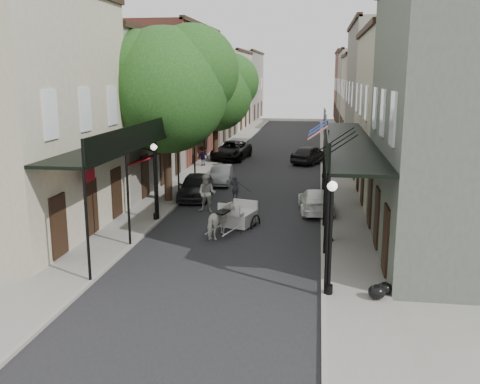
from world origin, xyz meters
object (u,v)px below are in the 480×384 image
(tree_far, at_px, (220,90))
(carriage, at_px, (242,205))
(pedestrian_sidewalk_right, at_px, (329,222))
(car_left_mid, at_px, (221,175))
(tree_near, at_px, (174,85))
(car_left_near, at_px, (196,186))
(lamppost_right_near, at_px, (330,236))
(car_right_far, at_px, (310,154))
(pedestrian_sidewalk_left, at_px, (203,156))
(lamppost_left, at_px, (155,180))
(car_left_far, at_px, (231,150))
(pedestrian_walking, at_px, (207,194))
(car_right_near, at_px, (316,201))
(lamppost_right_far, at_px, (325,150))
(horse, at_px, (221,221))

(tree_far, distance_m, carriage, 19.19)
(pedestrian_sidewalk_right, bearing_deg, car_left_mid, 22.21)
(tree_near, xyz_separation_m, car_left_mid, (1.60, 5.38, -5.88))
(tree_far, xyz_separation_m, car_left_near, (0.95, -13.06, -5.11))
(lamppost_right_near, distance_m, pedestrian_sidewalk_right, 5.88)
(car_right_far, bearing_deg, tree_far, 28.12)
(pedestrian_sidewalk_left, height_order, car_left_mid, pedestrian_sidewalk_left)
(lamppost_left, xyz_separation_m, car_left_far, (0.50, 19.88, -1.28))
(pedestrian_walking, xyz_separation_m, pedestrian_sidewalk_left, (-3.18, 13.62, -0.12))
(tree_near, height_order, pedestrian_walking, tree_near)
(tree_near, xyz_separation_m, car_right_near, (7.80, -1.18, -5.88))
(carriage, bearing_deg, lamppost_left, -162.56)
(lamppost_left, xyz_separation_m, carriage, (4.24, 0.14, -1.08))
(lamppost_right_far, bearing_deg, pedestrian_sidewalk_right, -89.60)
(lamppost_right_far, distance_m, car_left_near, 10.19)
(lamppost_right_far, xyz_separation_m, pedestrian_walking, (-6.10, -9.86, -1.05))
(car_right_far, bearing_deg, car_left_near, 89.00)
(tree_near, relative_size, pedestrian_sidewalk_left, 6.38)
(tree_far, height_order, lamppost_right_near, tree_far)
(horse, xyz_separation_m, car_left_near, (-2.81, 7.22, -0.02))
(lamppost_right_near, bearing_deg, tree_far, 107.68)
(tree_far, distance_m, car_right_near, 17.87)
(lamppost_right_far, relative_size, horse, 2.10)
(tree_near, distance_m, horse, 9.28)
(carriage, bearing_deg, car_left_near, 140.13)
(lamppost_right_near, xyz_separation_m, car_left_mid, (-6.70, 17.56, -1.44))
(lamppost_left, bearing_deg, tree_far, 90.46)
(car_left_near, bearing_deg, tree_near, -137.49)
(tree_far, distance_m, car_left_far, 5.38)
(lamppost_left, bearing_deg, car_right_near, 21.29)
(horse, distance_m, car_left_far, 22.20)
(pedestrian_sidewalk_right, height_order, car_left_mid, pedestrian_sidewalk_right)
(carriage, bearing_deg, horse, -90.00)
(pedestrian_sidewalk_left, xyz_separation_m, car_left_far, (1.58, 4.12, -0.10))
(pedestrian_sidewalk_left, relative_size, pedestrian_sidewalk_right, 0.95)
(pedestrian_sidewalk_right, bearing_deg, lamppost_right_far, -7.36)
(lamppost_right_far, distance_m, pedestrian_walking, 11.64)
(pedestrian_walking, bearing_deg, car_left_mid, 102.08)
(tree_far, xyz_separation_m, car_left_mid, (1.65, -8.62, -5.23))
(lamppost_left, height_order, car_left_near, lamppost_left)
(pedestrian_walking, xyz_separation_m, car_left_far, (-1.60, 17.74, -0.23))
(lamppost_right_near, bearing_deg, car_left_mid, 110.89)
(pedestrian_walking, height_order, pedestrian_sidewalk_right, pedestrian_walking)
(tree_far, bearing_deg, lamppost_right_near, -72.32)
(carriage, height_order, car_right_near, carriage)
(tree_far, bearing_deg, carriage, -76.35)
(horse, distance_m, carriage, 2.33)
(tree_near, distance_m, pedestrian_sidewalk_left, 12.91)
(tree_near, relative_size, pedestrian_walking, 4.82)
(lamppost_right_near, relative_size, car_right_near, 0.89)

